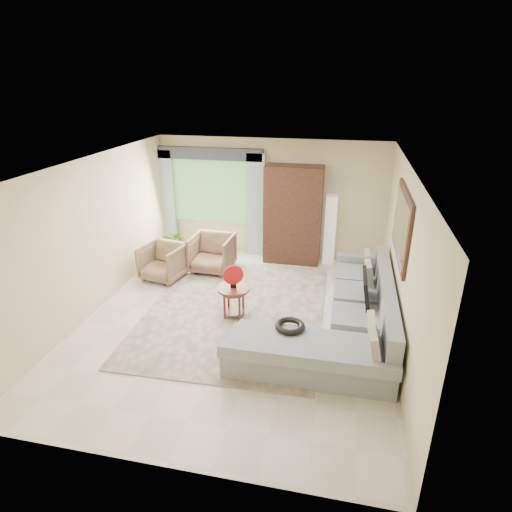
% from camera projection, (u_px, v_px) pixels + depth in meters
% --- Properties ---
extents(ground, '(6.00, 6.00, 0.00)m').
position_uv_depth(ground, '(237.00, 320.00, 7.19)').
color(ground, silver).
rests_on(ground, ground).
extents(area_rug, '(3.10, 4.07, 0.02)m').
position_uv_depth(area_rug, '(236.00, 310.00, 7.50)').
color(area_rug, '#BAA793').
rests_on(area_rug, ground).
extents(sectional_sofa, '(2.30, 3.46, 0.90)m').
position_uv_depth(sectional_sofa, '(346.00, 323.00, 6.57)').
color(sectional_sofa, '#97999F').
rests_on(sectional_sofa, ground).
extents(tv_screen, '(0.14, 0.74, 0.48)m').
position_uv_depth(tv_screen, '(366.00, 289.00, 6.68)').
color(tv_screen, black).
rests_on(tv_screen, sectional_sofa).
extents(garden_hose, '(0.43, 0.43, 0.09)m').
position_uv_depth(garden_hose, '(290.00, 326.00, 6.01)').
color(garden_hose, black).
rests_on(garden_hose, sectional_sofa).
extents(coffee_table, '(0.55, 0.55, 0.55)m').
position_uv_depth(coffee_table, '(234.00, 301.00, 7.19)').
color(coffee_table, '#542016').
rests_on(coffee_table, ground).
extents(red_disc, '(0.32, 0.17, 0.34)m').
position_uv_depth(red_disc, '(233.00, 275.00, 7.00)').
color(red_disc, red).
rests_on(red_disc, coffee_table).
extents(armchair_left, '(0.91, 0.92, 0.72)m').
position_uv_depth(armchair_left, '(163.00, 262.00, 8.54)').
color(armchair_left, '#936C50').
rests_on(armchair_left, ground).
extents(armchair_right, '(0.85, 0.88, 0.77)m').
position_uv_depth(armchair_right, '(212.00, 253.00, 8.89)').
color(armchair_right, '#866649').
rests_on(armchair_right, ground).
extents(potted_plant, '(0.58, 0.52, 0.58)m').
position_uv_depth(potted_plant, '(176.00, 242.00, 9.74)').
color(potted_plant, '#999999').
rests_on(potted_plant, ground).
extents(armoire, '(1.20, 0.55, 2.10)m').
position_uv_depth(armoire, '(293.00, 215.00, 9.12)').
color(armoire, black).
rests_on(armoire, ground).
extents(floor_lamp, '(0.24, 0.24, 1.50)m').
position_uv_depth(floor_lamp, '(330.00, 230.00, 9.14)').
color(floor_lamp, silver).
rests_on(floor_lamp, ground).
extents(window, '(1.80, 0.04, 1.40)m').
position_uv_depth(window, '(211.00, 191.00, 9.58)').
color(window, '#669E59').
rests_on(window, wall_back).
extents(curtain_left, '(0.40, 0.08, 2.30)m').
position_uv_depth(curtain_left, '(166.00, 201.00, 9.80)').
color(curtain_left, '#9EB7CC').
rests_on(curtain_left, ground).
extents(curtain_right, '(0.40, 0.08, 2.30)m').
position_uv_depth(curtain_right, '(256.00, 206.00, 9.39)').
color(curtain_right, '#9EB7CC').
rests_on(curtain_right, ground).
extents(valance, '(2.40, 0.12, 0.26)m').
position_uv_depth(valance, '(208.00, 154.00, 9.19)').
color(valance, '#1E232D').
rests_on(valance, wall_back).
extents(wall_mirror, '(0.05, 1.70, 1.05)m').
position_uv_depth(wall_mirror, '(401.00, 225.00, 6.35)').
color(wall_mirror, black).
rests_on(wall_mirror, wall_right).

